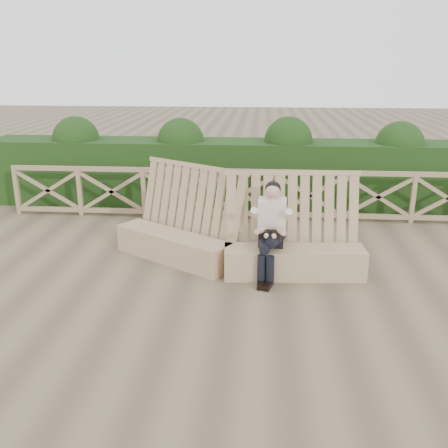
{
  "coord_description": "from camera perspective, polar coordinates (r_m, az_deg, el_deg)",
  "views": [
    {
      "loc": [
        0.41,
        -6.84,
        3.31
      ],
      "look_at": [
        -0.15,
        0.4,
        0.9
      ],
      "focal_mm": 40.0,
      "sensor_mm": 36.0,
      "label": 1
    }
  ],
  "objects": [
    {
      "name": "ground",
      "position": [
        7.6,
        0.89,
        -7.43
      ],
      "size": [
        60.0,
        60.0,
        0.0
      ],
      "primitive_type": "plane",
      "color": "brown",
      "rests_on": "ground"
    },
    {
      "name": "guardrail",
      "position": [
        10.7,
        2.08,
        3.43
      ],
      "size": [
        10.1,
        0.09,
        1.1
      ],
      "color": "#81644B",
      "rests_on": "ground"
    },
    {
      "name": "woman",
      "position": [
        7.82,
        5.38,
        -0.36
      ],
      "size": [
        0.46,
        0.94,
        1.53
      ],
      "rotation": [
        0.0,
        0.0,
        -0.07
      ],
      "color": "black",
      "rests_on": "ground"
    },
    {
      "name": "bench",
      "position": [
        8.28,
        1.0,
        -2.18
      ],
      "size": [
        4.23,
        1.86,
        1.61
      ],
      "rotation": [
        0.0,
        0.0,
        -0.3
      ],
      "color": "#9B7B58",
      "rests_on": "ground"
    },
    {
      "name": "hedge",
      "position": [
        11.82,
        2.34,
        5.85
      ],
      "size": [
        12.0,
        1.2,
        1.5
      ],
      "primitive_type": "cube",
      "color": "black",
      "rests_on": "ground"
    }
  ]
}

